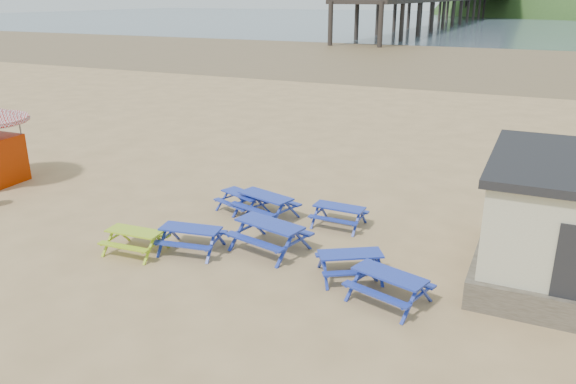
% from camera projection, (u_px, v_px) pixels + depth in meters
% --- Properties ---
extents(ground, '(400.00, 400.00, 0.00)m').
position_uv_depth(ground, '(241.00, 233.00, 17.15)').
color(ground, tan).
rests_on(ground, ground).
extents(wet_sand, '(400.00, 400.00, 0.00)m').
position_uv_depth(wet_sand, '(476.00, 59.00, 64.27)').
color(wet_sand, brown).
rests_on(wet_sand, ground).
extents(sea, '(400.00, 400.00, 0.00)m').
position_uv_depth(sea, '(528.00, 20.00, 162.79)').
color(sea, '#495B68').
rests_on(sea, ground).
extents(picnic_table_blue_a, '(2.20, 1.96, 0.78)m').
position_uv_depth(picnic_table_blue_a, '(266.00, 206.00, 18.27)').
color(picnic_table_blue_a, '#1F1492').
rests_on(picnic_table_blue_a, ground).
extents(picnic_table_blue_b, '(1.89, 1.72, 0.65)m').
position_uv_depth(picnic_table_blue_b, '(243.00, 202.00, 18.80)').
color(picnic_table_blue_b, '#1F1492').
rests_on(picnic_table_blue_b, ground).
extents(picnic_table_blue_c, '(1.62, 1.32, 0.66)m').
position_uv_depth(picnic_table_blue_c, '(339.00, 216.00, 17.61)').
color(picnic_table_blue_c, '#1F1492').
rests_on(picnic_table_blue_c, ground).
extents(picnic_table_blue_d, '(2.31, 2.02, 0.84)m').
position_uv_depth(picnic_table_blue_d, '(270.00, 236.00, 15.91)').
color(picnic_table_blue_d, '#1F1492').
rests_on(picnic_table_blue_d, ground).
extents(picnic_table_blue_e, '(2.07, 1.84, 0.73)m').
position_uv_depth(picnic_table_blue_e, '(389.00, 288.00, 13.23)').
color(picnic_table_blue_e, '#1F1492').
rests_on(picnic_table_blue_e, ground).
extents(picnic_table_blue_f, '(2.06, 1.96, 0.68)m').
position_uv_depth(picnic_table_blue_f, '(350.00, 265.00, 14.39)').
color(picnic_table_blue_f, '#1F1492').
rests_on(picnic_table_blue_f, ground).
extents(picnic_table_yellow, '(1.65, 1.36, 0.66)m').
position_uv_depth(picnic_table_yellow, '(135.00, 241.00, 15.80)').
color(picnic_table_yellow, '#ADCB26').
rests_on(picnic_table_yellow, ground).
extents(pier, '(24.00, 220.00, 39.29)m').
position_uv_depth(pier, '(470.00, 0.00, 175.15)').
color(pier, black).
rests_on(pier, ground).
extents(picnic_table_blue_g, '(1.90, 1.63, 0.71)m').
position_uv_depth(picnic_table_blue_g, '(191.00, 239.00, 15.87)').
color(picnic_table_blue_g, '#1F1492').
rests_on(picnic_table_blue_g, ground).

